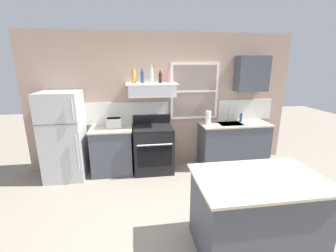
{
  "coord_description": "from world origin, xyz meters",
  "views": [
    {
      "loc": [
        -0.59,
        -2.38,
        2.1
      ],
      "look_at": [
        -0.05,
        1.2,
        1.1
      ],
      "focal_mm": 24.25,
      "sensor_mm": 36.0,
      "label": 1
    }
  ],
  "objects_px": {
    "stove_range": "(153,148)",
    "toaster": "(114,123)",
    "bottle_clear_tall": "(152,75)",
    "dish_soap_bottle": "(241,118)",
    "paper_towel_roll": "(208,118)",
    "kitchen_island": "(256,213)",
    "bottle_brown_stout": "(160,78)",
    "bottle_rose_pink": "(169,77)",
    "bottle_blue_liqueur": "(142,77)",
    "bottle_champagne_gold_foil": "(134,76)",
    "refrigerator": "(64,136)"
  },
  "relations": [
    {
      "from": "bottle_blue_liqueur",
      "to": "bottle_clear_tall",
      "type": "xyz_separation_m",
      "value": [
        0.18,
        0.04,
        0.03
      ]
    },
    {
      "from": "bottle_brown_stout",
      "to": "bottle_rose_pink",
      "type": "xyz_separation_m",
      "value": [
        0.17,
        -0.06,
        0.02
      ]
    },
    {
      "from": "bottle_rose_pink",
      "to": "paper_towel_roll",
      "type": "distance_m",
      "value": 1.13
    },
    {
      "from": "bottle_clear_tall",
      "to": "dish_soap_bottle",
      "type": "bearing_deg",
      "value": 0.41
    },
    {
      "from": "kitchen_island",
      "to": "bottle_brown_stout",
      "type": "bearing_deg",
      "value": 109.25
    },
    {
      "from": "bottle_brown_stout",
      "to": "paper_towel_roll",
      "type": "bearing_deg",
      "value": -4.27
    },
    {
      "from": "toaster",
      "to": "dish_soap_bottle",
      "type": "bearing_deg",
      "value": 1.76
    },
    {
      "from": "bottle_blue_liqueur",
      "to": "dish_soap_bottle",
      "type": "relative_size",
      "value": 1.46
    },
    {
      "from": "refrigerator",
      "to": "bottle_brown_stout",
      "type": "distance_m",
      "value": 2.09
    },
    {
      "from": "toaster",
      "to": "stove_range",
      "type": "bearing_deg",
      "value": -4.44
    },
    {
      "from": "bottle_rose_pink",
      "to": "bottle_champagne_gold_foil",
      "type": "bearing_deg",
      "value": 174.69
    },
    {
      "from": "toaster",
      "to": "bottle_rose_pink",
      "type": "xyz_separation_m",
      "value": [
        1.07,
        -0.01,
        0.85
      ]
    },
    {
      "from": "kitchen_island",
      "to": "bottle_champagne_gold_foil",
      "type": "bearing_deg",
      "value": 119.39
    },
    {
      "from": "stove_range",
      "to": "bottle_brown_stout",
      "type": "relative_size",
      "value": 4.74
    },
    {
      "from": "toaster",
      "to": "bottle_champagne_gold_foil",
      "type": "bearing_deg",
      "value": 7.67
    },
    {
      "from": "bottle_brown_stout",
      "to": "toaster",
      "type": "bearing_deg",
      "value": -176.72
    },
    {
      "from": "stove_range",
      "to": "toaster",
      "type": "bearing_deg",
      "value": 175.56
    },
    {
      "from": "bottle_blue_liqueur",
      "to": "paper_towel_roll",
      "type": "bearing_deg",
      "value": -1.94
    },
    {
      "from": "stove_range",
      "to": "bottle_brown_stout",
      "type": "bearing_deg",
      "value": 33.1
    },
    {
      "from": "bottle_rose_pink",
      "to": "dish_soap_bottle",
      "type": "relative_size",
      "value": 1.49
    },
    {
      "from": "bottle_champagne_gold_foil",
      "to": "bottle_brown_stout",
      "type": "xyz_separation_m",
      "value": [
        0.5,
        -0.0,
        -0.03
      ]
    },
    {
      "from": "stove_range",
      "to": "bottle_rose_pink",
      "type": "distance_m",
      "value": 1.43
    },
    {
      "from": "dish_soap_bottle",
      "to": "kitchen_island",
      "type": "xyz_separation_m",
      "value": [
        -0.91,
        -2.34,
        -0.54
      ]
    },
    {
      "from": "dish_soap_bottle",
      "to": "kitchen_island",
      "type": "bearing_deg",
      "value": -111.16
    },
    {
      "from": "dish_soap_bottle",
      "to": "bottle_blue_liqueur",
      "type": "bearing_deg",
      "value": -178.43
    },
    {
      "from": "bottle_clear_tall",
      "to": "stove_range",
      "type": "bearing_deg",
      "value": -92.85
    },
    {
      "from": "stove_range",
      "to": "kitchen_island",
      "type": "distance_m",
      "value": 2.41
    },
    {
      "from": "dish_soap_bottle",
      "to": "refrigerator",
      "type": "bearing_deg",
      "value": -177.4
    },
    {
      "from": "stove_range",
      "to": "bottle_clear_tall",
      "type": "distance_m",
      "value": 1.43
    },
    {
      "from": "stove_range",
      "to": "paper_towel_roll",
      "type": "bearing_deg",
      "value": 1.9
    },
    {
      "from": "bottle_champagne_gold_foil",
      "to": "bottle_brown_stout",
      "type": "distance_m",
      "value": 0.5
    },
    {
      "from": "bottle_clear_tall",
      "to": "paper_towel_roll",
      "type": "bearing_deg",
      "value": -4.42
    },
    {
      "from": "stove_range",
      "to": "bottle_clear_tall",
      "type": "bearing_deg",
      "value": 87.15
    },
    {
      "from": "paper_towel_roll",
      "to": "kitchen_island",
      "type": "relative_size",
      "value": 0.19
    },
    {
      "from": "bottle_champagne_gold_foil",
      "to": "bottle_clear_tall",
      "type": "relative_size",
      "value": 0.91
    },
    {
      "from": "paper_towel_roll",
      "to": "kitchen_island",
      "type": "distance_m",
      "value": 2.32
    },
    {
      "from": "paper_towel_roll",
      "to": "dish_soap_bottle",
      "type": "relative_size",
      "value": 1.5
    },
    {
      "from": "paper_towel_roll",
      "to": "kitchen_island",
      "type": "bearing_deg",
      "value": -93.87
    },
    {
      "from": "bottle_champagne_gold_foil",
      "to": "bottle_brown_stout",
      "type": "relative_size",
      "value": 1.31
    },
    {
      "from": "refrigerator",
      "to": "bottle_champagne_gold_foil",
      "type": "distance_m",
      "value": 1.7
    },
    {
      "from": "stove_range",
      "to": "paper_towel_roll",
      "type": "relative_size",
      "value": 4.04
    },
    {
      "from": "paper_towel_roll",
      "to": "kitchen_island",
      "type": "height_order",
      "value": "paper_towel_roll"
    },
    {
      "from": "bottle_brown_stout",
      "to": "bottle_rose_pink",
      "type": "height_order",
      "value": "bottle_rose_pink"
    },
    {
      "from": "refrigerator",
      "to": "paper_towel_roll",
      "type": "bearing_deg",
      "value": 1.24
    },
    {
      "from": "bottle_champagne_gold_foil",
      "to": "bottle_blue_liqueur",
      "type": "height_order",
      "value": "bottle_champagne_gold_foil"
    },
    {
      "from": "toaster",
      "to": "bottle_blue_liqueur",
      "type": "distance_m",
      "value": 1.02
    },
    {
      "from": "bottle_clear_tall",
      "to": "bottle_brown_stout",
      "type": "relative_size",
      "value": 1.44
    },
    {
      "from": "bottle_rose_pink",
      "to": "stove_range",
      "type": "bearing_deg",
      "value": -171.52
    },
    {
      "from": "stove_range",
      "to": "bottle_blue_liqueur",
      "type": "bearing_deg",
      "value": 154.4
    },
    {
      "from": "toaster",
      "to": "bottle_blue_liqueur",
      "type": "relative_size",
      "value": 1.13
    }
  ]
}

